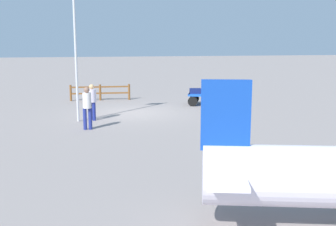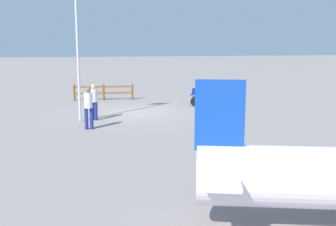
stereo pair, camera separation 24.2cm
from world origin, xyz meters
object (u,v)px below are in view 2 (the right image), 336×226
at_px(suitcase_dark, 198,91).
at_px(suitcase_grey, 217,92).
at_px(worker_trailing, 94,99).
at_px(luggage_cart, 208,97).
at_px(suitcase_maroon, 221,90).
at_px(worker_lead, 88,105).
at_px(flagpole, 76,42).
at_px(suitcase_navy, 217,91).

height_order(suitcase_dark, suitcase_grey, suitcase_grey).
xyz_separation_m(suitcase_grey, worker_trailing, (6.16, 2.60, 0.14)).
bearing_deg(suitcase_dark, suitcase_grey, 138.94).
bearing_deg(luggage_cart, worker_trailing, 28.78).
xyz_separation_m(suitcase_maroon, worker_lead, (6.70, 4.86, 0.17)).
xyz_separation_m(suitcase_maroon, worker_trailing, (6.52, 3.03, 0.13)).
bearing_deg(suitcase_dark, worker_lead, 42.98).
bearing_deg(suitcase_grey, luggage_cart, -62.48).
distance_m(suitcase_dark, worker_lead, 7.54).
relative_size(worker_lead, flagpole, 0.28).
bearing_deg(worker_lead, worker_trailing, -95.38).
distance_m(suitcase_dark, worker_trailing, 6.29).
bearing_deg(suitcase_maroon, luggage_cart, -14.91).
bearing_deg(suitcase_navy, worker_lead, 37.99).
height_order(luggage_cart, suitcase_dark, suitcase_dark).
bearing_deg(worker_lead, suitcase_maroon, -144.03).
bearing_deg(suitcase_navy, worker_trailing, 27.21).
xyz_separation_m(luggage_cart, suitcase_dark, (0.50, -0.10, 0.31)).
bearing_deg(suitcase_grey, suitcase_maroon, -130.10).
height_order(suitcase_dark, suitcase_maroon, suitcase_maroon).
relative_size(worker_lead, worker_trailing, 1.06).
distance_m(luggage_cart, suitcase_maroon, 0.79).
relative_size(suitcase_maroon, flagpole, 0.10).
bearing_deg(worker_lead, flagpole, -73.94).
relative_size(suitcase_maroon, worker_trailing, 0.39).
xyz_separation_m(luggage_cart, worker_lead, (6.01, 5.04, 0.52)).
distance_m(suitcase_navy, worker_trailing, 7.16).
bearing_deg(suitcase_dark, luggage_cart, 168.71).
height_order(suitcase_grey, suitcase_maroon, suitcase_maroon).
xyz_separation_m(luggage_cart, worker_trailing, (5.84, 3.21, 0.49)).
bearing_deg(flagpole, luggage_cart, -152.92).
xyz_separation_m(suitcase_dark, suitcase_maroon, (-1.18, 0.28, 0.05)).
bearing_deg(worker_trailing, suitcase_grey, -157.15).
bearing_deg(suitcase_grey, suitcase_navy, -106.72).
relative_size(luggage_cart, suitcase_maroon, 3.35).
xyz_separation_m(worker_lead, flagpole, (0.49, -1.71, 2.37)).
bearing_deg(luggage_cart, suitcase_dark, -11.29).
distance_m(suitcase_maroon, worker_trailing, 7.19).
xyz_separation_m(worker_lead, worker_trailing, (-0.17, -1.83, -0.04)).
bearing_deg(luggage_cart, suitcase_navy, -173.10).
bearing_deg(suitcase_navy, suitcase_maroon, 123.15).
bearing_deg(suitcase_dark, suitcase_navy, 177.96).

